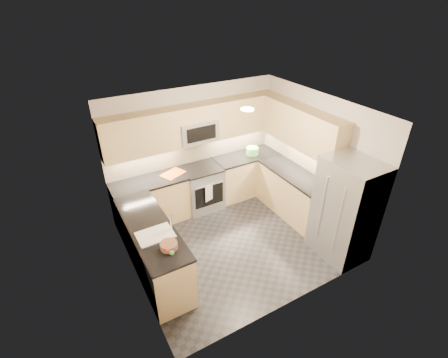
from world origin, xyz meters
TOP-DOWN VIEW (x-y plane):
  - floor at (0.00, 0.00)m, footprint 3.60×3.20m
  - ceiling at (0.00, 0.00)m, footprint 3.60×3.20m
  - wall_back at (0.00, 1.60)m, footprint 3.60×0.02m
  - wall_front at (0.00, -1.60)m, footprint 3.60×0.02m
  - wall_left at (-1.80, 0.00)m, footprint 0.02×3.20m
  - wall_right at (1.80, 0.00)m, footprint 0.02×3.20m
  - base_cab_back_left at (-1.09, 1.30)m, footprint 1.42×0.60m
  - base_cab_back_right at (1.09, 1.30)m, footprint 1.42×0.60m
  - base_cab_right at (1.50, 0.15)m, footprint 0.60×1.70m
  - base_cab_peninsula at (-1.50, 0.00)m, footprint 0.60×2.00m
  - countertop_back_left at (-1.09, 1.30)m, footprint 1.42×0.63m
  - countertop_back_right at (1.09, 1.30)m, footprint 1.42×0.63m
  - countertop_right at (1.50, 0.15)m, footprint 0.63×1.70m
  - countertop_peninsula at (-1.50, 0.00)m, footprint 0.63×2.00m
  - upper_cab_back at (0.00, 1.43)m, footprint 3.60×0.35m
  - upper_cab_right at (1.62, 0.28)m, footprint 0.35×1.95m
  - backsplash_back at (0.00, 1.60)m, footprint 3.60×0.01m
  - backsplash_right at (1.80, 0.45)m, footprint 0.01×2.30m
  - gas_range at (0.00, 1.28)m, footprint 0.76×0.65m
  - range_cooktop at (0.00, 1.28)m, footprint 0.76×0.65m
  - oven_door_glass at (0.00, 0.95)m, footprint 0.62×0.02m
  - oven_handle at (0.00, 0.93)m, footprint 0.60×0.02m
  - microwave at (0.00, 1.40)m, footprint 0.76×0.40m
  - microwave_door at (0.00, 1.20)m, footprint 0.60×0.01m
  - refrigerator at (1.45, -1.15)m, footprint 0.70×0.90m
  - fridge_handle_left at (1.08, -1.33)m, footprint 0.02×0.02m
  - fridge_handle_right at (1.08, -0.97)m, footprint 0.02×0.02m
  - sink_basin at (-1.50, -0.25)m, footprint 0.52×0.38m
  - faucet at (-1.24, -0.25)m, footprint 0.03×0.03m
  - utensil_bowl at (1.24, 1.28)m, footprint 0.31×0.31m
  - cutting_board at (-0.59, 1.31)m, footprint 0.52×0.45m
  - fruit_basket at (-1.42, -0.60)m, footprint 0.31×0.31m
  - fruit_apple at (-1.49, -0.78)m, footprint 0.07×0.07m
  - fruit_pear at (-1.46, -0.83)m, footprint 0.07×0.07m
  - dish_towel_check at (-0.03, 0.91)m, footprint 0.18×0.07m

SIDE VIEW (x-z plane):
  - floor at x=0.00m, z-range 0.00..0.00m
  - base_cab_back_left at x=-1.09m, z-range 0.00..0.90m
  - base_cab_back_right at x=1.09m, z-range 0.00..0.90m
  - base_cab_right at x=1.50m, z-range 0.00..0.90m
  - base_cab_peninsula at x=-1.50m, z-range 0.00..0.90m
  - oven_door_glass at x=0.00m, z-range 0.22..0.68m
  - gas_range at x=0.00m, z-range 0.00..0.91m
  - dish_towel_check at x=-0.03m, z-range 0.37..0.73m
  - oven_handle at x=0.00m, z-range 0.71..0.73m
  - sink_basin at x=-1.50m, z-range 0.80..0.96m
  - refrigerator at x=1.45m, z-range 0.00..1.80m
  - range_cooktop at x=0.00m, z-range 0.90..0.93m
  - countertop_back_left at x=-1.09m, z-range 0.90..0.94m
  - countertop_back_right at x=1.09m, z-range 0.90..0.94m
  - countertop_right at x=1.50m, z-range 0.90..0.94m
  - countertop_peninsula at x=-1.50m, z-range 0.90..0.94m
  - cutting_board at x=-0.59m, z-range 0.94..0.95m
  - fridge_handle_left at x=1.08m, z-range 0.35..1.55m
  - fridge_handle_right at x=1.08m, z-range 0.35..1.55m
  - fruit_basket at x=-1.42m, z-range 0.94..1.03m
  - utensil_bowl at x=1.24m, z-range 0.94..1.09m
  - fruit_apple at x=-1.49m, z-range 1.02..1.09m
  - fruit_pear at x=-1.46m, z-range 1.02..1.09m
  - faucet at x=-1.24m, z-range 0.94..1.22m
  - backsplash_back at x=0.00m, z-range 0.94..1.45m
  - backsplash_right at x=1.80m, z-range 0.94..1.45m
  - wall_back at x=0.00m, z-range 0.00..2.50m
  - wall_front at x=0.00m, z-range 0.00..2.50m
  - wall_left at x=-1.80m, z-range 0.00..2.50m
  - wall_right at x=1.80m, z-range 0.00..2.50m
  - microwave at x=0.00m, z-range 1.50..1.90m
  - microwave_door at x=0.00m, z-range 1.56..1.84m
  - upper_cab_back at x=0.00m, z-range 1.45..2.20m
  - upper_cab_right at x=1.62m, z-range 1.45..2.20m
  - ceiling at x=0.00m, z-range 2.49..2.51m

